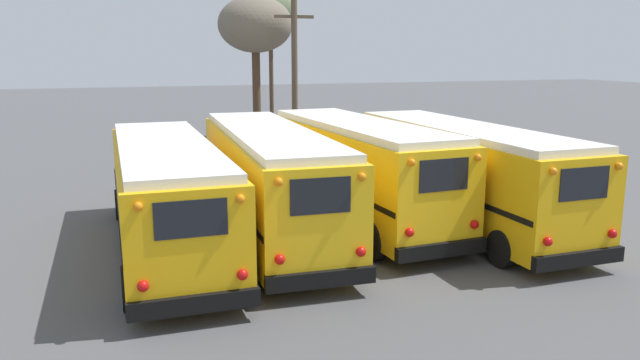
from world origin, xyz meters
TOP-DOWN VIEW (x-y plane):
  - ground_plane at (0.00, 0.00)m, footprint 160.00×160.00m
  - school_bus_0 at (-4.39, -0.98)m, footprint 2.63×10.34m
  - school_bus_1 at (-1.47, -0.40)m, footprint 2.84×10.66m
  - school_bus_2 at (1.47, -0.03)m, footprint 3.03×9.61m
  - school_bus_3 at (4.39, -1.19)m, footprint 2.74×10.33m
  - utility_pole at (2.37, 9.96)m, footprint 1.80×0.27m
  - bare_tree_0 at (3.81, 19.88)m, footprint 3.14×3.14m
  - bare_tree_1 at (1.13, 12.28)m, footprint 3.54×3.54m

SIDE VIEW (x-z plane):
  - ground_plane at x=0.00m, z-range 0.00..0.00m
  - school_bus_0 at x=-4.39m, z-range 0.14..3.07m
  - school_bus_3 at x=4.39m, z-range 0.13..3.21m
  - school_bus_1 at x=-1.47m, z-range 0.14..3.25m
  - school_bus_2 at x=1.47m, z-range 0.14..3.31m
  - utility_pole at x=2.37m, z-range 0.17..7.85m
  - bare_tree_1 at x=1.13m, z-range 2.50..10.33m
  - bare_tree_0 at x=3.81m, z-range 3.06..11.69m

